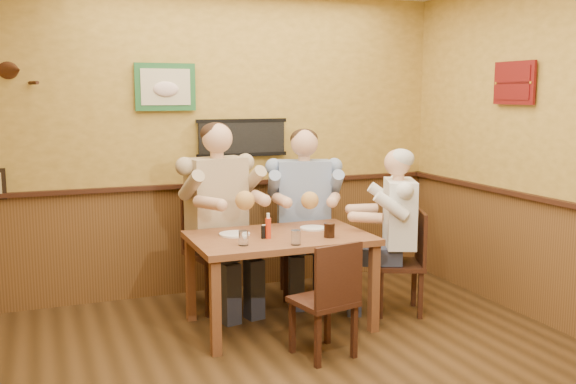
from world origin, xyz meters
name	(u,v)px	position (x,y,z in m)	size (l,w,h in m)	color
room	(298,123)	(0.13, 0.17, 1.69)	(5.02, 5.03, 2.81)	#30200E
dining_table	(280,246)	(0.46, 1.33, 0.66)	(1.40, 0.90, 0.75)	brown
chair_back_left	(217,250)	(0.12, 1.97, 0.51)	(0.47, 0.47, 1.02)	#3B1E12
chair_back_right	(304,244)	(0.95, 2.00, 0.49)	(0.45, 0.45, 0.97)	#3B1E12
chair_right_end	(398,262)	(1.52, 1.27, 0.44)	(0.41, 0.41, 0.88)	#3B1E12
chair_near_side	(323,298)	(0.53, 0.66, 0.42)	(0.39, 0.39, 0.85)	#3B1E12
diner_tan_shirt	(217,226)	(0.12, 1.97, 0.73)	(0.67, 0.67, 1.45)	tan
diner_blue_polo	(304,222)	(0.95, 2.00, 0.70)	(0.64, 0.64, 1.39)	#798EB6
diner_white_elder	(399,240)	(1.52, 1.27, 0.63)	(0.58, 0.58, 1.26)	white
water_glass_left	(243,238)	(0.08, 1.10, 0.81)	(0.07, 0.07, 0.11)	white
water_glass_mid	(296,238)	(0.45, 0.98, 0.81)	(0.07, 0.07, 0.11)	silver
cola_tumbler	(329,230)	(0.79, 1.12, 0.81)	(0.08, 0.08, 0.11)	black
hot_sauce_bottle	(268,227)	(0.33, 1.25, 0.84)	(0.04, 0.04, 0.18)	red
salt_shaker	(264,230)	(0.34, 1.37, 0.79)	(0.03, 0.03, 0.08)	silver
pepper_shaker	(264,232)	(0.30, 1.27, 0.80)	(0.04, 0.04, 0.10)	black
plate_far_left	(234,234)	(0.12, 1.46, 0.76)	(0.24, 0.24, 0.02)	white
plate_far_right	(313,228)	(0.80, 1.45, 0.76)	(0.22, 0.22, 0.01)	silver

